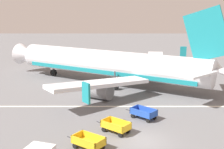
{
  "coord_description": "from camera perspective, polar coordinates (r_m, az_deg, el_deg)",
  "views": [
    {
      "loc": [
        -2.64,
        -22.28,
        10.8
      ],
      "look_at": [
        -2.62,
        12.8,
        2.8
      ],
      "focal_mm": 45.91,
      "sensor_mm": 36.0,
      "label": 1
    }
  ],
  "objects": [
    {
      "name": "ground_plane",
      "position": [
        24.9,
        6.21,
        -12.94
      ],
      "size": [
        220.0,
        220.0,
        0.0
      ],
      "primitive_type": "plane",
      "color": "slate"
    },
    {
      "name": "baggage_cart_third_in_row",
      "position": [
        29.27,
        6.26,
        -7.62
      ],
      "size": [
        3.14,
        2.92,
        1.07
      ],
      "color": "#234CB2",
      "rests_on": "ground"
    },
    {
      "name": "apron_stripe",
      "position": [
        32.89,
        4.6,
        -6.35
      ],
      "size": [
        120.0,
        0.36,
        0.01
      ],
      "primitive_type": "cube",
      "color": "silver",
      "rests_on": "ground"
    },
    {
      "name": "baggage_cart_second_in_row",
      "position": [
        26.02,
        0.73,
        -10.23
      ],
      "size": [
        3.22,
        2.81,
        1.07
      ],
      "color": "gold",
      "rests_on": "ground"
    },
    {
      "name": "airplane",
      "position": [
        41.27,
        0.29,
        2.03
      ],
      "size": [
        34.16,
        28.46,
        11.34
      ],
      "color": "silver",
      "rests_on": "ground"
    },
    {
      "name": "baggage_cart_nearest",
      "position": [
        23.25,
        -4.74,
        -13.22
      ],
      "size": [
        3.32,
        2.66,
        1.07
      ],
      "color": "gold",
      "rests_on": "ground"
    }
  ]
}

